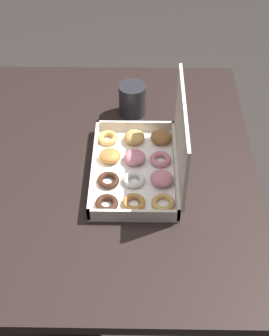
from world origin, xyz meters
TOP-DOWN VIEW (x-y plane):
  - ground_plane at (0.00, 0.00)m, footprint 8.00×8.00m
  - dining_table at (0.00, 0.00)m, footprint 0.94×0.81m
  - donut_box at (0.02, 0.11)m, footprint 0.33×0.23m
  - coffee_mug at (-0.22, 0.07)m, footprint 0.08×0.08m

SIDE VIEW (x-z plane):
  - ground_plane at x=0.00m, z-range 0.00..0.00m
  - dining_table at x=0.00m, z-range 0.25..1.01m
  - donut_box at x=0.02m, z-range 0.69..0.92m
  - coffee_mug at x=-0.22m, z-range 0.76..0.86m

